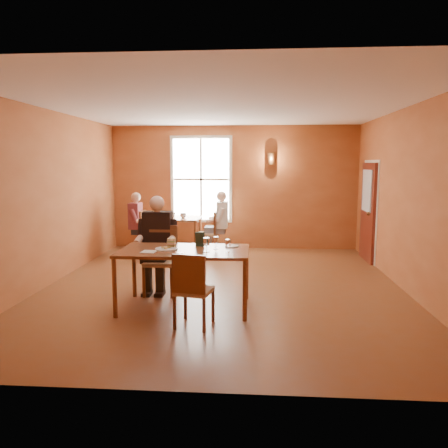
# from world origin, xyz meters

# --- Properties ---
(ground) EXTENTS (6.00, 7.00, 0.01)m
(ground) POSITION_xyz_m (0.00, 0.00, 0.00)
(ground) COLOR brown
(ground) RESTS_ON ground
(wall_back) EXTENTS (6.00, 0.04, 3.00)m
(wall_back) POSITION_xyz_m (0.00, 3.50, 1.50)
(wall_back) COLOR brown
(wall_back) RESTS_ON ground
(wall_front) EXTENTS (6.00, 0.04, 3.00)m
(wall_front) POSITION_xyz_m (0.00, -3.50, 1.50)
(wall_front) COLOR brown
(wall_front) RESTS_ON ground
(wall_left) EXTENTS (0.04, 7.00, 3.00)m
(wall_left) POSITION_xyz_m (-3.00, 0.00, 1.50)
(wall_left) COLOR brown
(wall_left) RESTS_ON ground
(wall_right) EXTENTS (0.04, 7.00, 3.00)m
(wall_right) POSITION_xyz_m (3.00, 0.00, 1.50)
(wall_right) COLOR brown
(wall_right) RESTS_ON ground
(ceiling) EXTENTS (6.00, 7.00, 0.04)m
(ceiling) POSITION_xyz_m (0.00, 0.00, 3.00)
(ceiling) COLOR white
(ceiling) RESTS_ON wall_back
(window) EXTENTS (1.36, 0.10, 1.96)m
(window) POSITION_xyz_m (-0.80, 3.45, 1.70)
(window) COLOR white
(window) RESTS_ON wall_back
(door) EXTENTS (0.12, 1.04, 2.10)m
(door) POSITION_xyz_m (2.94, 2.30, 1.05)
(door) COLOR maroon
(door) RESTS_ON ground
(wall_sconce) EXTENTS (0.16, 0.16, 0.28)m
(wall_sconce) POSITION_xyz_m (0.90, 3.40, 2.20)
(wall_sconce) COLOR brown
(wall_sconce) RESTS_ON wall_back
(main_table) EXTENTS (1.84, 1.03, 0.86)m
(main_table) POSITION_xyz_m (-0.47, -1.15, 0.43)
(main_table) COLOR brown
(main_table) RESTS_ON ground
(chair_diner_main) EXTENTS (0.48, 0.48, 1.09)m
(chair_diner_main) POSITION_xyz_m (-0.97, -0.50, 0.54)
(chair_diner_main) COLOR #3F230E
(chair_diner_main) RESTS_ON ground
(diner_main) EXTENTS (0.60, 0.60, 1.51)m
(diner_main) POSITION_xyz_m (-0.97, -0.53, 0.75)
(diner_main) COLOR #3D261B
(diner_main) RESTS_ON ground
(chair_empty) EXTENTS (0.51, 0.51, 0.97)m
(chair_empty) POSITION_xyz_m (-0.24, -1.84, 0.49)
(chair_empty) COLOR brown
(chair_empty) RESTS_ON ground
(plate_food) EXTENTS (0.42, 0.42, 0.04)m
(plate_food) POSITION_xyz_m (-0.72, -1.19, 0.88)
(plate_food) COLOR white
(plate_food) RESTS_ON main_table
(sandwich) EXTENTS (0.11, 0.11, 0.13)m
(sandwich) POSITION_xyz_m (-0.67, -1.07, 0.93)
(sandwich) COLOR tan
(sandwich) RESTS_ON main_table
(goblet_a) EXTENTS (0.10, 0.10, 0.19)m
(goblet_a) POSITION_xyz_m (-0.02, -1.09, 0.96)
(goblet_a) COLOR silver
(goblet_a) RESTS_ON main_table
(goblet_b) EXTENTS (0.10, 0.10, 0.19)m
(goblet_b) POSITION_xyz_m (0.16, -1.30, 0.96)
(goblet_b) COLOR white
(goblet_b) RESTS_ON main_table
(goblet_c) EXTENTS (0.11, 0.11, 0.22)m
(goblet_c) POSITION_xyz_m (-0.13, -1.30, 0.97)
(goblet_c) COLOR white
(goblet_c) RESTS_ON main_table
(menu_stand) EXTENTS (0.14, 0.10, 0.22)m
(menu_stand) POSITION_xyz_m (-0.28, -0.90, 0.97)
(menu_stand) COLOR #1B2E21
(menu_stand) RESTS_ON main_table
(knife) EXTENTS (0.21, 0.02, 0.00)m
(knife) POSITION_xyz_m (-0.54, -1.39, 0.86)
(knife) COLOR white
(knife) RESTS_ON main_table
(napkin) EXTENTS (0.21, 0.21, 0.01)m
(napkin) POSITION_xyz_m (-0.94, -1.36, 0.87)
(napkin) COLOR silver
(napkin) RESTS_ON main_table
(side_plate) EXTENTS (0.21, 0.21, 0.02)m
(side_plate) POSITION_xyz_m (0.19, -0.90, 0.87)
(side_plate) COLOR white
(side_plate) RESTS_ON main_table
(second_table) EXTENTS (0.96, 0.96, 0.85)m
(second_table) POSITION_xyz_m (-1.23, 2.70, 0.42)
(second_table) COLOR brown
(second_table) RESTS_ON ground
(chair_diner_white) EXTENTS (0.44, 0.44, 0.99)m
(chair_diner_white) POSITION_xyz_m (-0.58, 2.70, 0.49)
(chair_diner_white) COLOR #5D3013
(chair_diner_white) RESTS_ON ground
(diner_white) EXTENTS (0.56, 0.56, 1.40)m
(diner_white) POSITION_xyz_m (-0.55, 2.70, 0.70)
(diner_white) COLOR white
(diner_white) RESTS_ON ground
(chair_diner_maroon) EXTENTS (0.44, 0.44, 1.00)m
(chair_diner_maroon) POSITION_xyz_m (-1.88, 2.70, 0.50)
(chair_diner_maroon) COLOR #522818
(chair_diner_maroon) RESTS_ON ground
(diner_maroon) EXTENTS (0.55, 0.55, 1.38)m
(diner_maroon) POSITION_xyz_m (-1.91, 2.70, 0.69)
(diner_maroon) COLOR #4F100F
(diner_maroon) RESTS_ON ground
(cup_a) EXTENTS (0.18, 0.18, 0.11)m
(cup_a) POSITION_xyz_m (-1.12, 2.63, 0.90)
(cup_a) COLOR white
(cup_a) RESTS_ON second_table
(cup_b) EXTENTS (0.15, 0.15, 0.11)m
(cup_b) POSITION_xyz_m (-1.39, 2.79, 0.90)
(cup_b) COLOR beige
(cup_b) RESTS_ON second_table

